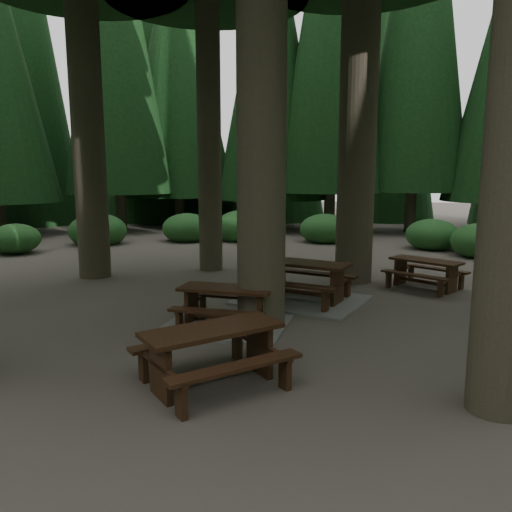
% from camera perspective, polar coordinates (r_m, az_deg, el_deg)
% --- Properties ---
extents(ground, '(80.00, 80.00, 0.00)m').
position_cam_1_polar(ground, '(8.96, -4.73, -7.86)').
color(ground, '#4D463F').
rests_on(ground, ground).
extents(picnic_table_a, '(2.21, 1.87, 0.71)m').
position_cam_1_polar(picnic_table_a, '(8.80, -3.39, -6.59)').
color(picnic_table_a, gray).
rests_on(picnic_table_a, ground).
extents(picnic_table_c, '(2.99, 2.72, 0.84)m').
position_cam_1_polar(picnic_table_c, '(10.51, 5.25, -3.60)').
color(picnic_table_c, gray).
rests_on(picnic_table_c, ground).
extents(picnic_table_d, '(2.02, 1.95, 0.69)m').
position_cam_1_polar(picnic_table_d, '(12.22, 18.79, -1.45)').
color(picnic_table_d, black).
rests_on(picnic_table_d, ground).
extents(picnic_table_e, '(2.24, 2.23, 0.76)m').
position_cam_1_polar(picnic_table_e, '(6.38, -4.97, -10.33)').
color(picnic_table_e, black).
rests_on(picnic_table_e, ground).
extents(shrub_ring, '(23.86, 24.64, 1.49)m').
position_cam_1_polar(shrub_ring, '(9.40, 0.62, -4.46)').
color(shrub_ring, '#21622C').
rests_on(shrub_ring, ground).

